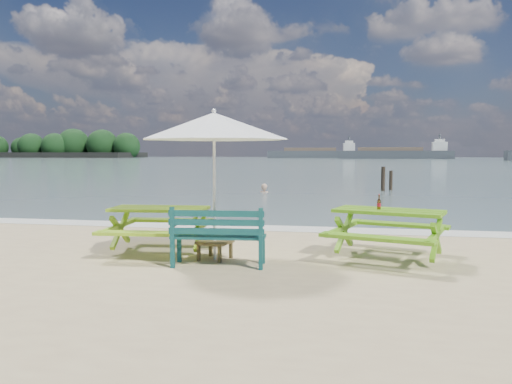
% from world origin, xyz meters
% --- Properties ---
extents(sea, '(300.00, 300.00, 0.00)m').
position_xyz_m(sea, '(0.00, 85.00, 0.00)').
color(sea, slate).
rests_on(sea, ground).
extents(foam_strip, '(22.00, 0.90, 0.01)m').
position_xyz_m(foam_strip, '(0.00, 4.60, 0.01)').
color(foam_strip, silver).
rests_on(foam_strip, ground).
extents(island_headland, '(90.00, 22.00, 7.60)m').
position_xyz_m(island_headland, '(-110.00, 140.00, 3.26)').
color(island_headland, black).
rests_on(island_headland, ground).
extents(picnic_table_left, '(1.86, 2.04, 0.82)m').
position_xyz_m(picnic_table_left, '(-1.83, 1.46, 0.40)').
color(picnic_table_left, '#84B41B').
rests_on(picnic_table_left, ground).
extents(picnic_table_right, '(2.28, 2.41, 0.85)m').
position_xyz_m(picnic_table_right, '(2.22, 1.61, 0.41)').
color(picnic_table_right, '#5A9717').
rests_on(picnic_table_right, ground).
extents(park_bench, '(1.54, 0.64, 0.92)m').
position_xyz_m(park_bench, '(-0.49, 0.60, 0.28)').
color(park_bench, '#0F4040').
rests_on(park_bench, ground).
extents(side_table, '(0.61, 0.61, 0.33)m').
position_xyz_m(side_table, '(-0.67, 1.04, 0.17)').
color(side_table, brown).
rests_on(side_table, ground).
extents(patio_umbrella, '(3.04, 3.04, 2.48)m').
position_xyz_m(patio_umbrella, '(-0.67, 1.04, 2.25)').
color(patio_umbrella, silver).
rests_on(patio_umbrella, ground).
extents(beer_bottle, '(0.06, 0.06, 0.25)m').
position_xyz_m(beer_bottle, '(2.05, 1.61, 0.93)').
color(beer_bottle, brown).
rests_on(beer_bottle, picnic_table_right).
extents(swimmer, '(0.70, 0.58, 1.65)m').
position_xyz_m(swimmer, '(-2.22, 15.16, -0.44)').
color(swimmer, tan).
rests_on(swimmer, ground).
extents(mooring_pilings, '(0.58, 0.78, 1.34)m').
position_xyz_m(mooring_pilings, '(3.27, 17.04, 0.43)').
color(mooring_pilings, black).
rests_on(mooring_pilings, ground).
extents(cargo_ships, '(115.03, 41.12, 4.40)m').
position_xyz_m(cargo_ships, '(33.40, 125.33, 1.18)').
color(cargo_ships, '#363B40').
rests_on(cargo_ships, ground).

